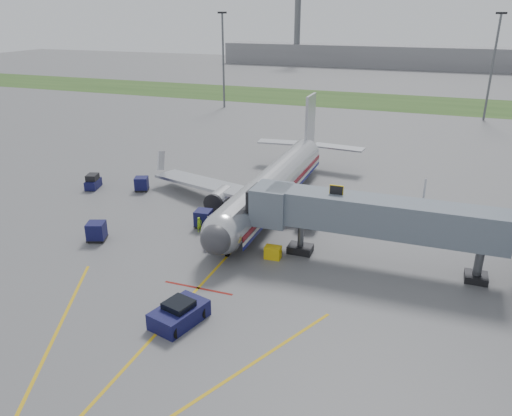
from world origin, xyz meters
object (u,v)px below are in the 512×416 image
(pushback_tug, at_px, (179,314))
(ramp_worker, at_px, (199,224))
(baggage_tug, at_px, (93,182))
(belt_loader, at_px, (212,238))
(airliner, at_px, (274,184))

(pushback_tug, distance_m, ramp_worker, 15.66)
(baggage_tug, bearing_deg, pushback_tug, -42.46)
(ramp_worker, bearing_deg, baggage_tug, 100.79)
(pushback_tug, distance_m, belt_loader, 13.15)
(airliner, bearing_deg, pushback_tug, -87.96)
(airliner, bearing_deg, ramp_worker, -117.07)
(airliner, height_order, pushback_tug, airliner)
(airliner, xyz_separation_m, belt_loader, (-2.52, -11.21, -2.18))
(baggage_tug, distance_m, ramp_worker, 19.69)
(belt_loader, relative_size, ramp_worker, 2.55)
(baggage_tug, bearing_deg, belt_loader, -24.05)
(ramp_worker, bearing_deg, belt_loader, -98.18)
(baggage_tug, bearing_deg, airliner, 5.07)
(belt_loader, xyz_separation_m, ramp_worker, (-2.23, 1.91, 0.31))
(belt_loader, bearing_deg, airliner, 77.34)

